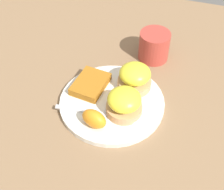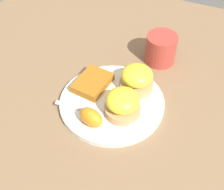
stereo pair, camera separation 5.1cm
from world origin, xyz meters
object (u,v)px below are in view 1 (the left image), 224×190
hashbrown_patty (90,84)px  sandwich_benedict_right (135,77)px  sandwich_benedict_left (124,103)px  cup (154,46)px  fork (111,116)px  orange_wedge (94,119)px

hashbrown_patty → sandwich_benedict_right: bearing=-71.2°
sandwich_benedict_left → cup: 0.23m
sandwich_benedict_left → fork: sandwich_benedict_left is taller
orange_wedge → fork: (0.03, -0.03, -0.02)m
sandwich_benedict_left → cup: size_ratio=0.76×
hashbrown_patty → cup: size_ratio=0.87×
sandwich_benedict_right → fork: (-0.11, 0.03, -0.03)m
sandwich_benedict_left → orange_wedge: sandwich_benedict_left is taller
orange_wedge → hashbrown_patty: bearing=24.1°
sandwich_benedict_left → sandwich_benedict_right: size_ratio=1.00×
cup → hashbrown_patty: bearing=145.4°
sandwich_benedict_right → cup: (0.14, -0.02, -0.00)m
sandwich_benedict_left → hashbrown_patty: size_ratio=0.87×
fork → hashbrown_patty: bearing=45.5°
sandwich_benedict_right → cup: 0.15m
orange_wedge → fork: 0.05m
hashbrown_patty → fork: 0.11m
orange_wedge → cup: 0.30m
sandwich_benedict_left → fork: size_ratio=0.36×
fork → cup: bearing=-10.0°
hashbrown_patty → orange_wedge: (-0.11, -0.05, 0.01)m
hashbrown_patty → fork: bearing=-134.5°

